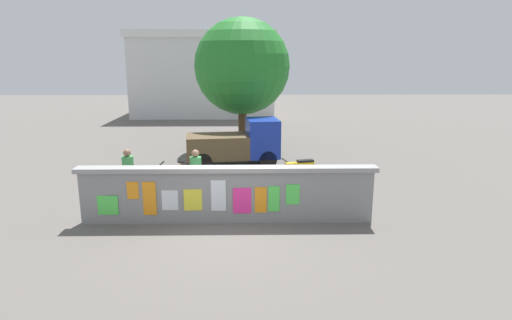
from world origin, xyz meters
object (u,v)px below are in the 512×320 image
(auto_rickshaw_truck, at_px, (238,143))
(bicycle_near, at_px, (253,189))
(person_walking, at_px, (196,171))
(person_bystander, at_px, (128,170))
(bicycle_far, at_px, (177,178))
(tree_roadside, at_px, (242,67))
(motorcycle, at_px, (301,170))

(auto_rickshaw_truck, xyz_separation_m, bicycle_near, (0.55, -4.33, -0.54))
(person_walking, relative_size, person_bystander, 1.00)
(bicycle_far, height_order, tree_roadside, tree_roadside)
(motorcycle, height_order, bicycle_far, bicycle_far)
(bicycle_far, bearing_deg, tree_roadside, 72.03)
(auto_rickshaw_truck, distance_m, motorcycle, 3.36)
(bicycle_far, relative_size, tree_roadside, 0.29)
(bicycle_near, height_order, bicycle_far, same)
(auto_rickshaw_truck, relative_size, tree_roadside, 0.63)
(tree_roadside, bearing_deg, motorcycle, -70.12)
(motorcycle, relative_size, bicycle_near, 1.10)
(auto_rickshaw_truck, height_order, bicycle_far, auto_rickshaw_truck)
(bicycle_far, relative_size, person_walking, 1.05)
(auto_rickshaw_truck, distance_m, tree_roadside, 4.34)
(bicycle_far, height_order, person_walking, person_walking)
(auto_rickshaw_truck, bearing_deg, motorcycle, -48.44)
(bicycle_far, xyz_separation_m, tree_roadside, (2.07, 6.37, 3.43))
(motorcycle, bearing_deg, person_bystander, -160.51)
(bicycle_near, distance_m, person_walking, 1.80)
(bicycle_near, height_order, person_walking, person_walking)
(bicycle_near, relative_size, tree_roadside, 0.29)
(bicycle_near, distance_m, bicycle_far, 2.75)
(auto_rickshaw_truck, bearing_deg, bicycle_far, -121.50)
(bicycle_near, bearing_deg, motorcycle, 47.98)
(motorcycle, distance_m, bicycle_far, 4.19)
(motorcycle, distance_m, person_bystander, 5.70)
(auto_rickshaw_truck, xyz_separation_m, motorcycle, (2.21, -2.49, -0.44))
(auto_rickshaw_truck, bearing_deg, bicycle_near, -82.70)
(person_walking, bearing_deg, tree_roadside, 80.65)
(bicycle_far, bearing_deg, motorcycle, 8.88)
(motorcycle, height_order, tree_roadside, tree_roadside)
(bicycle_far, distance_m, tree_roadside, 7.53)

